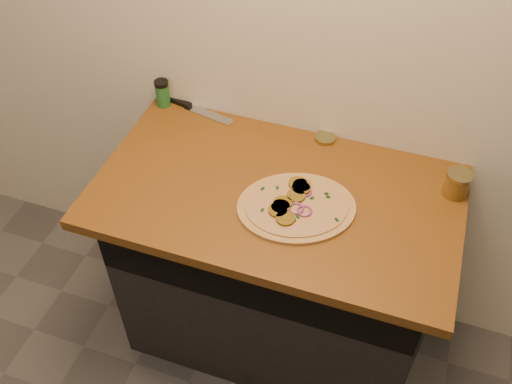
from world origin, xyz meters
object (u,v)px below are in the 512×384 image
at_px(pizza, 296,206).
at_px(spice_shaker, 162,93).
at_px(salsa_jar, 457,184).
at_px(chefs_knife, 193,108).

relative_size(pizza, spice_shaker, 4.53).
bearing_deg(salsa_jar, pizza, -153.89).
relative_size(salsa_jar, spice_shaker, 0.84).
xyz_separation_m(pizza, chefs_knife, (-0.52, 0.37, -0.00)).
distance_m(pizza, chefs_knife, 0.63).
distance_m(chefs_knife, spice_shaker, 0.12).
xyz_separation_m(salsa_jar, spice_shaker, (-1.10, 0.13, 0.01)).
xyz_separation_m(pizza, spice_shaker, (-0.63, 0.35, 0.04)).
bearing_deg(spice_shaker, salsa_jar, -6.48).
height_order(chefs_knife, salsa_jar, salsa_jar).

